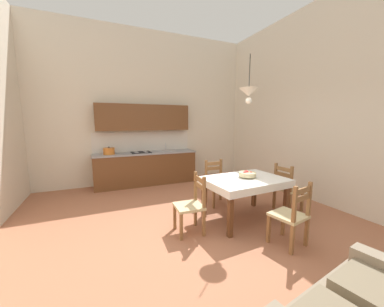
% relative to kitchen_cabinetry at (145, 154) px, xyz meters
% --- Properties ---
extents(ground_plane, '(6.49, 7.04, 0.10)m').
position_rel_kitchen_cabinetry_xyz_m(ground_plane, '(0.17, -2.95, -0.91)').
color(ground_plane, '#AD6B4C').
extents(wall_back, '(6.49, 0.12, 4.24)m').
position_rel_kitchen_cabinetry_xyz_m(wall_back, '(0.17, 0.33, 1.26)').
color(wall_back, silver).
rests_on(wall_back, ground_plane).
extents(wall_right, '(0.12, 7.04, 4.24)m').
position_rel_kitchen_cabinetry_xyz_m(wall_right, '(3.18, -2.95, 1.26)').
color(wall_right, silver).
rests_on(wall_right, ground_plane).
extents(kitchen_cabinetry, '(2.76, 0.63, 2.20)m').
position_rel_kitchen_cabinetry_xyz_m(kitchen_cabinetry, '(0.00, 0.00, 0.00)').
color(kitchen_cabinetry, brown).
rests_on(kitchen_cabinetry, ground_plane).
extents(dining_table, '(1.43, 1.05, 0.75)m').
position_rel_kitchen_cabinetry_xyz_m(dining_table, '(1.13, -2.97, -0.23)').
color(dining_table, brown).
rests_on(dining_table, ground_plane).
extents(dining_chair_window_side, '(0.45, 0.45, 0.93)m').
position_rel_kitchen_cabinetry_xyz_m(dining_chair_window_side, '(2.15, -2.98, -0.41)').
color(dining_chair_window_side, '#D1BC89').
rests_on(dining_chair_window_side, ground_plane).
extents(dining_chair_tv_side, '(0.45, 0.45, 0.93)m').
position_rel_kitchen_cabinetry_xyz_m(dining_chair_tv_side, '(0.08, -3.02, -0.41)').
color(dining_chair_tv_side, '#D1BC89').
rests_on(dining_chair_tv_side, ground_plane).
extents(dining_chair_kitchen_side, '(0.43, 0.43, 0.93)m').
position_rel_kitchen_cabinetry_xyz_m(dining_chair_kitchen_side, '(1.06, -2.11, -0.41)').
color(dining_chair_kitchen_side, '#D1BC89').
rests_on(dining_chair_kitchen_side, ground_plane).
extents(dining_chair_camera_side, '(0.49, 0.49, 0.93)m').
position_rel_kitchen_cabinetry_xyz_m(dining_chair_camera_side, '(1.21, -3.92, -0.41)').
color(dining_chair_camera_side, '#D1BC89').
rests_on(dining_chair_camera_side, ground_plane).
extents(fruit_bowl, '(0.30, 0.30, 0.12)m').
position_rel_kitchen_cabinetry_xyz_m(fruit_bowl, '(1.20, -2.94, -0.04)').
color(fruit_bowl, beige).
rests_on(fruit_bowl, dining_table).
extents(pendant_lamp, '(0.32, 0.32, 0.81)m').
position_rel_kitchen_cabinetry_xyz_m(pendant_lamp, '(1.17, -2.94, 1.36)').
color(pendant_lamp, black).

